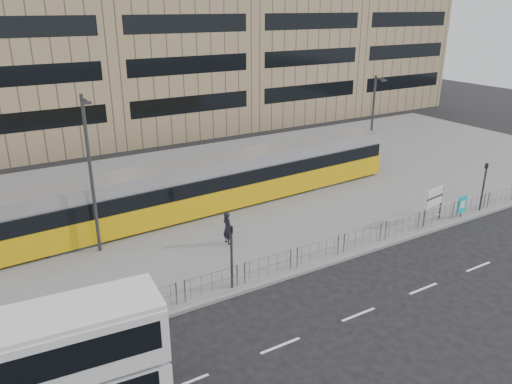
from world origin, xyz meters
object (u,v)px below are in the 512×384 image
tram (212,184)px  ad_panel (462,205)px  traffic_light_east (484,181)px  traffic_light_west (231,249)px  pedestrian (227,228)px  lamp_post_east (373,118)px  station_sign (434,199)px  lamp_post_west (91,170)px

tram → ad_panel: size_ratio=20.12×
tram → traffic_light_east: (14.33, -9.11, 0.34)m
traffic_light_west → ad_panel: bearing=23.7°
pedestrian → lamp_post_east: lamp_post_east is taller
station_sign → traffic_light_west: size_ratio=0.70×
tram → lamp_post_west: 8.62m
lamp_post_west → ad_panel: bearing=-19.0°
pedestrian → traffic_light_east: 16.48m
traffic_light_east → lamp_post_east: 10.63m
station_sign → traffic_light_west: 13.77m
traffic_light_west → traffic_light_east: bearing=24.1°
ad_panel → traffic_light_east: (1.97, 0.10, 1.17)m
lamp_post_west → lamp_post_east: size_ratio=1.15×
station_sign → pedestrian: 12.40m
ad_panel → pedestrian: size_ratio=0.76×
tram → pedestrian: (-1.60, -4.98, -0.72)m
pedestrian → lamp_post_west: lamp_post_west is taller
tram → lamp_post_east: size_ratio=3.84×
tram → pedestrian: bearing=-110.6°
station_sign → traffic_light_east: 4.18m
traffic_light_west → lamp_post_east: lamp_post_east is taller
pedestrian → ad_panel: bearing=-113.9°
tram → traffic_light_east: bearing=-35.3°
tram → ad_panel: bearing=-39.6°
traffic_light_east → lamp_post_east: size_ratio=0.43×
tram → ad_panel: (12.36, -9.21, -0.83)m
station_sign → ad_panel: bearing=-19.0°
traffic_light_west → lamp_post_west: size_ratio=0.37×
tram → pedestrian: tram is taller
pedestrian → lamp_post_east: size_ratio=0.25×
station_sign → pedestrian: size_ratio=1.19×
traffic_light_west → traffic_light_east: 17.90m
lamp_post_east → ad_panel: bearing=-102.5°
pedestrian → traffic_light_east: size_ratio=0.59×
traffic_light_east → lamp_post_east: lamp_post_east is taller
pedestrian → lamp_post_west: 7.66m
lamp_post_east → pedestrian: bearing=-158.8°
traffic_light_east → lamp_post_east: (0.37, 10.43, 2.00)m
lamp_post_west → traffic_light_west: bearing=-58.2°
pedestrian → traffic_light_west: size_ratio=0.59×
ad_panel → traffic_light_east: 2.30m
tram → pedestrian: 5.28m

